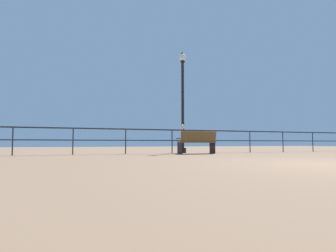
% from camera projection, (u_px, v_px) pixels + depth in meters
% --- Properties ---
extents(pier_railing, '(25.92, 0.05, 1.01)m').
position_uv_depth(pier_railing, '(193.00, 136.00, 12.18)').
color(pier_railing, '#23252B').
rests_on(pier_railing, ground_plane).
extents(bench_near_left, '(1.56, 0.62, 0.91)m').
position_uv_depth(bench_near_left, '(197.00, 141.00, 11.22)').
color(bench_near_left, brown).
rests_on(bench_near_left, ground_plane).
extents(lamppost_center, '(0.32, 0.32, 4.53)m').
position_uv_depth(lamppost_center, '(183.00, 96.00, 12.40)').
color(lamppost_center, black).
rests_on(lamppost_center, ground_plane).
extents(seagull_on_rail, '(0.25, 0.45, 0.22)m').
position_uv_depth(seagull_on_rail, '(182.00, 127.00, 11.99)').
color(seagull_on_rail, white).
rests_on(seagull_on_rail, pier_railing).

